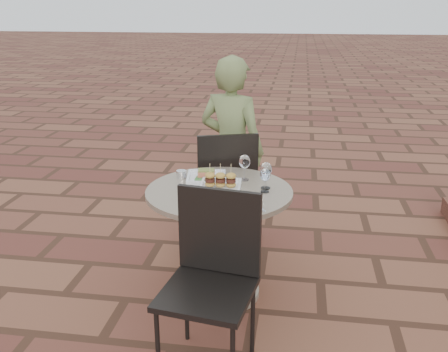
# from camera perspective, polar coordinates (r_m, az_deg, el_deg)

# --- Properties ---
(ground) EXTENTS (60.00, 60.00, 0.00)m
(ground) POSITION_cam_1_polar(r_m,az_deg,el_deg) (3.22, 3.50, -15.14)
(ground) COLOR brown
(ground) RESTS_ON ground
(cafe_table) EXTENTS (0.90, 0.90, 0.73)m
(cafe_table) POSITION_cam_1_polar(r_m,az_deg,el_deg) (3.15, -0.54, -5.76)
(cafe_table) COLOR gray
(cafe_table) RESTS_ON ground
(chair_far) EXTENTS (0.55, 0.55, 0.93)m
(chair_far) POSITION_cam_1_polar(r_m,az_deg,el_deg) (3.74, 0.18, -0.51)
(chair_far) COLOR black
(chair_far) RESTS_ON ground
(chair_near) EXTENTS (0.50, 0.50, 0.93)m
(chair_near) POSITION_cam_1_polar(r_m,az_deg,el_deg) (2.56, -1.28, -10.28)
(chair_near) COLOR black
(chair_near) RESTS_ON ground
(diner) EXTENTS (0.61, 0.50, 1.46)m
(diner) POSITION_cam_1_polar(r_m,az_deg,el_deg) (3.88, 0.88, 2.95)
(diner) COLOR #5E6B3B
(diner) RESTS_ON ground
(plate_salmon) EXTENTS (0.28, 0.28, 0.07)m
(plate_salmon) POSITION_cam_1_polar(r_m,az_deg,el_deg) (3.22, -2.04, -0.08)
(plate_salmon) COLOR white
(plate_salmon) RESTS_ON cafe_table
(plate_sliders) EXTENTS (0.26, 0.26, 0.16)m
(plate_sliders) POSITION_cam_1_polar(r_m,az_deg,el_deg) (3.06, -0.41, -0.82)
(plate_sliders) COLOR white
(plate_sliders) RESTS_ON cafe_table
(plate_tuna) EXTENTS (0.25, 0.25, 0.03)m
(plate_tuna) POSITION_cam_1_polar(r_m,az_deg,el_deg) (2.87, -0.92, -2.65)
(plate_tuna) COLOR white
(plate_tuna) RESTS_ON cafe_table
(wine_glass_right) EXTENTS (0.06, 0.06, 0.15)m
(wine_glass_right) POSITION_cam_1_polar(r_m,az_deg,el_deg) (2.99, 4.74, 0.06)
(wine_glass_right) COLOR white
(wine_glass_right) RESTS_ON cafe_table
(wine_glass_mid) EXTENTS (0.07, 0.07, 0.17)m
(wine_glass_mid) POSITION_cam_1_polar(r_m,az_deg,el_deg) (3.18, 2.37, 1.58)
(wine_glass_mid) COLOR white
(wine_glass_mid) RESTS_ON cafe_table
(wine_glass_far) EXTENTS (0.07, 0.07, 0.17)m
(wine_glass_far) POSITION_cam_1_polar(r_m,az_deg,el_deg) (3.05, 4.83, 0.69)
(wine_glass_far) COLOR white
(wine_glass_far) RESTS_ON cafe_table
(steel_ramekin) EXTENTS (0.07, 0.07, 0.05)m
(steel_ramekin) POSITION_cam_1_polar(r_m,az_deg,el_deg) (3.26, -4.90, 0.21)
(steel_ramekin) COLOR silver
(steel_ramekin) RESTS_ON cafe_table
(cutlery_set) EXTENTS (0.18, 0.24, 0.00)m
(cutlery_set) POSITION_cam_1_polar(r_m,az_deg,el_deg) (2.82, 3.40, -3.38)
(cutlery_set) COLOR silver
(cutlery_set) RESTS_ON cafe_table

